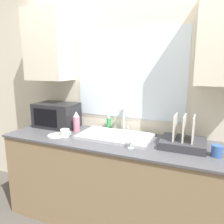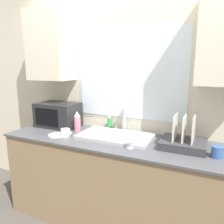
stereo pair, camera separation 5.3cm
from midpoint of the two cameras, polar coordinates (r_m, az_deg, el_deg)
countertop at (r=2.36m, az=1.91°, el=-17.74°), size 2.33×0.70×0.92m
wall_back at (r=2.36m, az=5.17°, el=6.76°), size 6.00×0.38×2.60m
sink_basin at (r=2.22m, az=1.58°, el=-6.31°), size 0.74×0.42×0.03m
faucet at (r=2.38m, az=3.83°, el=-1.48°), size 0.08×0.15×0.28m
microwave at (r=2.67m, az=-13.37°, el=-0.70°), size 0.49×0.32×0.28m
dish_rack at (r=2.05m, az=18.84°, el=-7.28°), size 0.39×0.33×0.29m
spray_bottle at (r=2.44m, az=-8.46°, el=-2.47°), size 0.07×0.07×0.22m
soap_bottle at (r=2.48m, az=-0.01°, el=-3.02°), size 0.05×0.05×0.16m
mug_near_sink at (r=2.30m, az=-11.39°, el=-5.29°), size 0.12×0.09×0.08m
wine_glass at (r=1.92m, az=5.59°, el=-6.50°), size 0.06×0.06×0.15m
mug_by_rack at (r=1.94m, az=26.47°, el=-9.34°), size 0.12×0.08×0.09m
small_plate at (r=2.35m, az=-13.55°, el=-5.88°), size 0.18×0.18×0.01m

